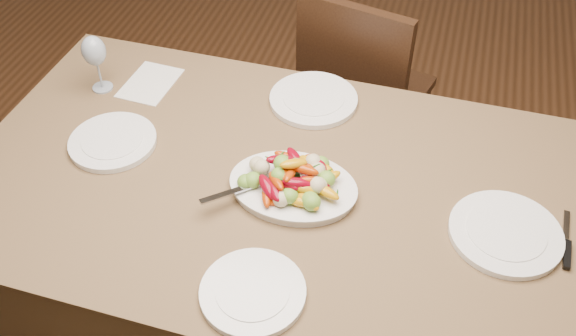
# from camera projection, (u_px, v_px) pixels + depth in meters

# --- Properties ---
(dining_table) EXTENTS (1.86, 1.08, 0.76)m
(dining_table) POSITION_uv_depth(u_px,v_px,m) (288.00, 268.00, 2.03)
(dining_table) COLOR brown
(dining_table) RESTS_ON ground
(chair_far) EXTENTS (0.51, 0.51, 0.95)m
(chair_far) POSITION_uv_depth(u_px,v_px,m) (368.00, 92.00, 2.54)
(chair_far) COLOR black
(chair_far) RESTS_ON ground
(serving_platter) EXTENTS (0.34, 0.26, 0.02)m
(serving_platter) POSITION_uv_depth(u_px,v_px,m) (293.00, 189.00, 1.74)
(serving_platter) COLOR white
(serving_platter) RESTS_ON dining_table
(roasted_vegetables) EXTENTS (0.28, 0.19, 0.09)m
(roasted_vegetables) POSITION_uv_depth(u_px,v_px,m) (293.00, 174.00, 1.70)
(roasted_vegetables) COLOR #6D0210
(roasted_vegetables) RESTS_ON serving_platter
(serving_spoon) EXTENTS (0.24, 0.24, 0.03)m
(serving_spoon) POSITION_uv_depth(u_px,v_px,m) (266.00, 184.00, 1.70)
(serving_spoon) COLOR #9EA0A8
(serving_spoon) RESTS_ON serving_platter
(plate_left) EXTENTS (0.26, 0.26, 0.02)m
(plate_left) POSITION_uv_depth(u_px,v_px,m) (113.00, 142.00, 1.88)
(plate_left) COLOR white
(plate_left) RESTS_ON dining_table
(plate_right) EXTENTS (0.29, 0.29, 0.02)m
(plate_right) POSITION_uv_depth(u_px,v_px,m) (505.00, 233.00, 1.63)
(plate_right) COLOR white
(plate_right) RESTS_ON dining_table
(plate_far) EXTENTS (0.28, 0.28, 0.02)m
(plate_far) POSITION_uv_depth(u_px,v_px,m) (313.00, 100.00, 2.03)
(plate_far) COLOR white
(plate_far) RESTS_ON dining_table
(plate_near) EXTENTS (0.25, 0.25, 0.02)m
(plate_near) POSITION_uv_depth(u_px,v_px,m) (253.00, 292.00, 1.50)
(plate_near) COLOR white
(plate_near) RESTS_ON dining_table
(wine_glass) EXTENTS (0.08, 0.08, 0.20)m
(wine_glass) POSITION_uv_depth(u_px,v_px,m) (96.00, 62.00, 2.01)
(wine_glass) COLOR #8C99A5
(wine_glass) RESTS_ON dining_table
(menu_card) EXTENTS (0.16, 0.22, 0.00)m
(menu_card) POSITION_uv_depth(u_px,v_px,m) (150.00, 83.00, 2.10)
(menu_card) COLOR silver
(menu_card) RESTS_ON dining_table
(table_knife) EXTENTS (0.03, 0.20, 0.01)m
(table_knife) POSITION_uv_depth(u_px,v_px,m) (566.00, 242.00, 1.61)
(table_knife) COLOR #9EA0A8
(table_knife) RESTS_ON dining_table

